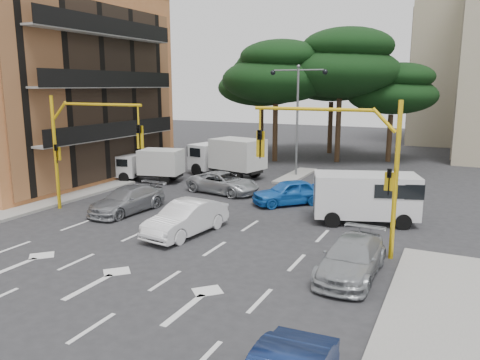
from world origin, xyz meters
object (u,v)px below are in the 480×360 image
object	(u,v)px
car_white_hatch	(186,218)
van_white	(365,198)
signal_mast_right	(348,155)
box_truck_a	(150,165)
box_truck_b	(227,158)
car_blue_compact	(289,192)
car_silver_parked	(352,258)
car_silver_cross_a	(223,183)
car_silver_wagon	(127,200)
signal_mast_left	(80,138)
street_lamp_center	(298,101)

from	to	relation	value
car_white_hatch	van_white	bearing A→B (deg)	45.55
car_white_hatch	van_white	world-z (taller)	van_white
signal_mast_right	box_truck_a	xyz separation A→B (m)	(-15.28, 8.01, -2.76)
car_white_hatch	box_truck_b	xyz separation A→B (m)	(-4.46, 12.63, 0.67)
signal_mast_right	car_blue_compact	size ratio (longest dim) A/B	1.47
car_white_hatch	car_silver_parked	world-z (taller)	car_white_hatch
car_silver_cross_a	box_truck_b	distance (m)	5.22
car_blue_compact	box_truck_a	xyz separation A→B (m)	(-10.73, 1.87, 0.43)
car_white_hatch	box_truck_b	world-z (taller)	box_truck_b
car_silver_wagon	van_white	size ratio (longest dim) A/B	0.95
signal_mast_right	signal_mast_left	distance (m)	13.61
signal_mast_left	car_silver_cross_a	size ratio (longest dim) A/B	1.30
signal_mast_right	car_white_hatch	bearing A→B (deg)	-172.77
van_white	car_white_hatch	bearing A→B (deg)	-70.62
box_truck_a	box_truck_b	size ratio (longest dim) A/B	0.80
box_truck_b	van_white	bearing A→B (deg)	-110.28
signal_mast_left	car_white_hatch	size ratio (longest dim) A/B	1.34
signal_mast_right	car_silver_wagon	size ratio (longest dim) A/B	1.31
car_silver_parked	street_lamp_center	bearing A→B (deg)	115.89
car_blue_compact	box_truck_b	bearing A→B (deg)	-174.26
car_white_hatch	car_blue_compact	bearing A→B (deg)	79.10
signal_mast_left	car_silver_parked	size ratio (longest dim) A/B	1.34
van_white	car_blue_compact	bearing A→B (deg)	-129.40
street_lamp_center	car_silver_cross_a	distance (m)	8.73
car_silver_cross_a	van_white	xyz separation A→B (m)	(9.04, -2.61, 0.56)
signal_mast_right	van_white	bearing A→B (deg)	91.04
car_white_hatch	car_blue_compact	xyz separation A→B (m)	(2.30, 7.01, -0.04)
signal_mast_right	car_silver_parked	bearing A→B (deg)	-71.03
signal_mast_left	car_blue_compact	xyz separation A→B (m)	(9.07, 6.14, -3.19)
street_lamp_center	signal_mast_left	bearing A→B (deg)	-115.91
van_white	box_truck_b	size ratio (longest dim) A/B	0.84
van_white	box_truck_a	world-z (taller)	van_white
street_lamp_center	car_silver_parked	size ratio (longest dim) A/B	1.74
car_white_hatch	box_truck_a	distance (m)	12.25
street_lamp_center	box_truck_a	distance (m)	11.24
street_lamp_center	box_truck_b	size ratio (longest dim) A/B	1.35
car_white_hatch	car_silver_cross_a	bearing A→B (deg)	113.28
street_lamp_center	car_silver_parked	bearing A→B (deg)	-65.03
car_silver_wagon	car_silver_cross_a	world-z (taller)	car_silver_wagon
signal_mast_left	box_truck_a	bearing A→B (deg)	101.77
car_silver_wagon	car_silver_parked	world-z (taller)	car_silver_wagon
street_lamp_center	car_white_hatch	distance (m)	15.60
signal_mast_right	box_truck_b	size ratio (longest dim) A/B	1.04
car_white_hatch	car_silver_parked	size ratio (longest dim) A/B	1.00
car_silver_wagon	box_truck_a	size ratio (longest dim) A/B	1.00
car_blue_compact	box_truck_b	distance (m)	8.83
signal_mast_right	box_truck_a	bearing A→B (deg)	152.34
car_silver_wagon	van_white	xyz separation A→B (m)	(11.52, 3.49, 0.54)
van_white	box_truck_b	world-z (taller)	box_truck_b
car_silver_parked	box_truck_a	distance (m)	19.11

